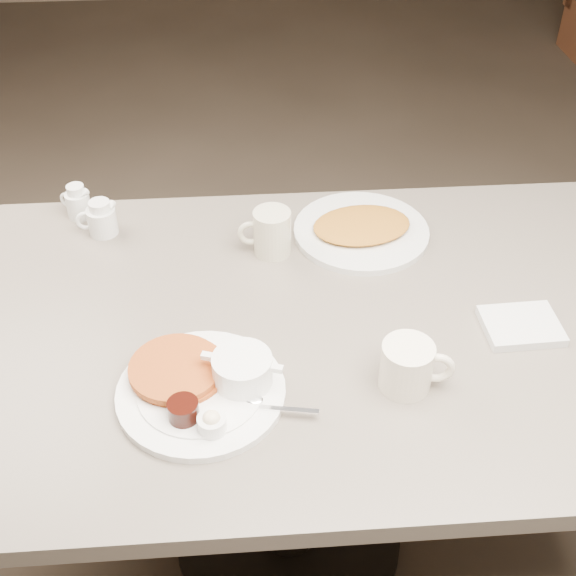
{
  "coord_description": "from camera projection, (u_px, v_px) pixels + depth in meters",
  "views": [
    {
      "loc": [
        -0.08,
        -1.05,
        1.72
      ],
      "look_at": [
        0.0,
        0.02,
        0.82
      ],
      "focal_mm": 46.86,
      "sensor_mm": 36.0,
      "label": 1
    }
  ],
  "objects": [
    {
      "name": "diner_table",
      "position": [
        289.0,
        384.0,
        1.54
      ],
      "size": [
        1.5,
        0.9,
        0.75
      ],
      "color": "slate",
      "rests_on": "ground"
    },
    {
      "name": "main_plate",
      "position": [
        205.0,
        383.0,
        1.28
      ],
      "size": [
        0.38,
        0.37,
        0.07
      ],
      "color": "white",
      "rests_on": "diner_table"
    },
    {
      "name": "coffee_mug_near",
      "position": [
        409.0,
        366.0,
        1.28
      ],
      "size": [
        0.13,
        0.1,
        0.09
      ],
      "color": "white",
      "rests_on": "diner_table"
    },
    {
      "name": "napkin",
      "position": [
        521.0,
        326.0,
        1.41
      ],
      "size": [
        0.15,
        0.12,
        0.02
      ],
      "color": "silver",
      "rests_on": "diner_table"
    },
    {
      "name": "coffee_mug_far",
      "position": [
        271.0,
        232.0,
        1.57
      ],
      "size": [
        0.11,
        0.08,
        0.1
      ],
      "color": "beige",
      "rests_on": "diner_table"
    },
    {
      "name": "creamer_left",
      "position": [
        101.0,
        219.0,
        1.63
      ],
      "size": [
        0.1,
        0.08,
        0.08
      ],
      "color": "white",
      "rests_on": "diner_table"
    },
    {
      "name": "creamer_right",
      "position": [
        78.0,
        202.0,
        1.68
      ],
      "size": [
        0.08,
        0.06,
        0.08
      ],
      "color": "white",
      "rests_on": "diner_table"
    },
    {
      "name": "hash_plate",
      "position": [
        361.0,
        229.0,
        1.64
      ],
      "size": [
        0.34,
        0.34,
        0.04
      ],
      "color": "silver",
      "rests_on": "diner_table"
    }
  ]
}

